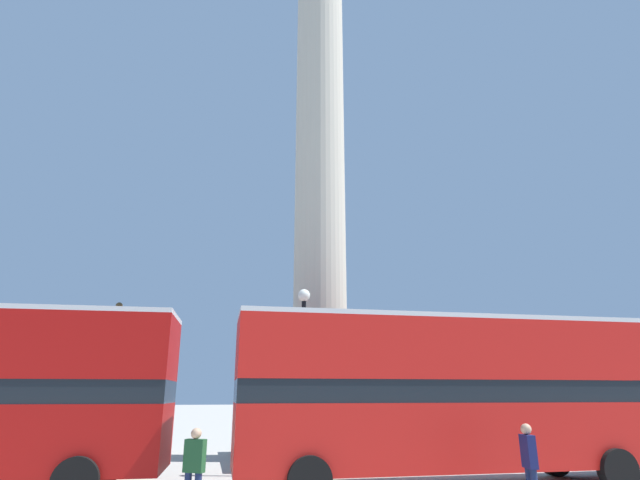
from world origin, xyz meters
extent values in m
plane|color=#ADA89E|center=(0.00, 0.00, 0.00)|extent=(200.00, 200.00, 0.00)
cube|color=#BCB29E|center=(0.00, 0.00, 0.50)|extent=(6.05, 6.05, 1.00)
cube|color=#BCB29E|center=(0.00, 0.00, 1.50)|extent=(4.36, 4.36, 1.00)
cube|color=#BCB29E|center=(0.00, 0.00, 2.51)|extent=(2.66, 2.66, 1.00)
cylinder|color=#BCB29E|center=(0.00, 0.00, 13.25)|extent=(2.16, 2.16, 20.48)
cylinder|color=black|center=(7.69, -5.51, 0.50)|extent=(1.00, 0.31, 1.00)
cube|color=red|center=(1.96, -6.57, 1.30)|extent=(11.16, 2.83, 1.59)
cube|color=black|center=(1.96, -6.57, 2.37)|extent=(11.16, 2.78, 0.55)
cube|color=red|center=(1.96, -6.57, 3.41)|extent=(11.16, 2.83, 1.54)
cube|color=silver|center=(1.96, -6.57, 4.24)|extent=(11.16, 2.83, 0.12)
cylinder|color=black|center=(5.88, -5.42, 0.50)|extent=(1.01, 0.33, 1.00)
cylinder|color=black|center=(5.80, -7.94, 0.50)|extent=(1.01, 0.33, 1.00)
cylinder|color=black|center=(-1.89, -5.20, 0.50)|extent=(1.01, 0.33, 1.00)
cylinder|color=black|center=(-1.96, -7.72, 0.50)|extent=(1.01, 0.33, 1.00)
cylinder|color=black|center=(-6.80, -4.29, 0.50)|extent=(1.02, 0.35, 1.00)
cube|color=#BCB29E|center=(-8.02, 2.43, 1.27)|extent=(3.12, 2.33, 2.53)
ellipsoid|color=brown|center=(-8.02, 2.43, 4.23)|extent=(2.24, 1.22, 1.07)
cone|color=brown|center=(-6.98, 2.51, 4.71)|extent=(1.07, 0.66, 1.12)
cylinder|color=brown|center=(-8.02, 2.43, 5.22)|extent=(0.36, 0.36, 0.90)
sphere|color=brown|center=(-8.02, 2.43, 5.81)|extent=(0.28, 0.28, 0.28)
cylinder|color=brown|center=(-7.35, 2.77, 3.12)|extent=(0.20, 0.20, 1.17)
cylinder|color=brown|center=(-7.30, 2.19, 3.12)|extent=(0.20, 0.20, 1.17)
cylinder|color=brown|center=(-8.73, 2.67, 3.12)|extent=(0.20, 0.20, 1.17)
cylinder|color=brown|center=(-8.69, 2.09, 3.12)|extent=(0.20, 0.20, 1.17)
cylinder|color=black|center=(-1.40, -3.89, 0.20)|extent=(0.31, 0.31, 0.40)
cylinder|color=black|center=(-1.40, -3.89, 2.57)|extent=(0.14, 0.14, 5.14)
sphere|color=white|center=(-1.40, -3.89, 5.34)|extent=(0.40, 0.40, 0.40)
cube|color=#1E4C28|center=(-4.44, -8.27, 1.10)|extent=(0.46, 0.37, 0.63)
sphere|color=tan|center=(-4.44, -8.27, 1.52)|extent=(0.21, 0.21, 0.21)
cube|color=#191E51|center=(2.37, -9.44, 1.15)|extent=(0.26, 0.47, 0.65)
sphere|color=tan|center=(2.37, -9.44, 1.59)|extent=(0.22, 0.22, 0.22)
camera|label=1|loc=(-4.35, -19.49, 2.30)|focal=28.00mm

